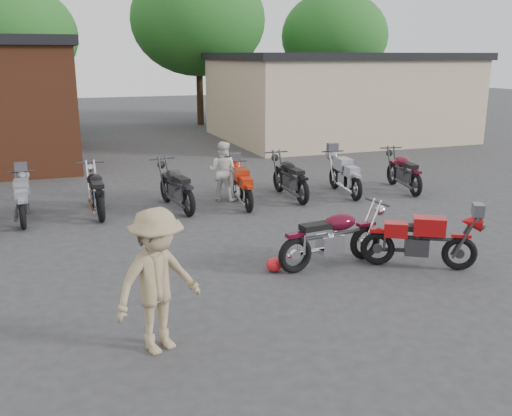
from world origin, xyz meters
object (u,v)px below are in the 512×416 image
object	(u,v)px
person_tan	(158,281)
row_bike_5	(290,175)
person_light	(223,171)
row_bike_7	(404,169)
row_bike_2	(96,189)
row_bike_3	(176,184)
row_bike_1	(22,197)
helmet	(274,264)
vintage_motorcycle	(334,233)
sportbike	(421,237)
row_bike_6	(345,173)
row_bike_4	(242,184)

from	to	relation	value
person_tan	row_bike_5	distance (m)	8.38
person_light	person_tan	xyz separation A→B (m)	(-3.08, -7.23, 0.17)
row_bike_7	person_light	bearing A→B (deg)	92.11
row_bike_2	row_bike_3	xyz separation A→B (m)	(1.89, -0.22, 0.01)
row_bike_1	row_bike_5	xyz separation A→B (m)	(6.59, -0.13, 0.05)
helmet	vintage_motorcycle	bearing A→B (deg)	-4.90
vintage_motorcycle	sportbike	xyz separation A→B (m)	(1.41, -0.63, -0.04)
sportbike	row_bike_1	xyz separation A→B (m)	(-6.70, 5.68, -0.01)
row_bike_5	row_bike_6	size ratio (longest dim) A/B	1.04
sportbike	row_bike_3	distance (m)	6.36
row_bike_4	row_bike_6	size ratio (longest dim) A/B	0.94
row_bike_2	row_bike_4	xyz separation A→B (m)	(3.53, -0.47, -0.06)
row_bike_4	helmet	bearing A→B (deg)	174.42
row_bike_7	vintage_motorcycle	bearing A→B (deg)	144.47
sportbike	person_light	distance (m)	6.21
row_bike_2	row_bike_4	bearing A→B (deg)	-98.85
helmet	sportbike	bearing A→B (deg)	-16.17
row_bike_6	row_bike_7	xyz separation A→B (m)	(1.78, -0.15, 0.01)
vintage_motorcycle	row_bike_3	size ratio (longest dim) A/B	0.97
sportbike	person_tan	distance (m)	5.11
person_tan	row_bike_3	xyz separation A→B (m)	(1.74, 6.81, -0.32)
row_bike_2	row_bike_5	distance (m)	4.96
row_bike_7	row_bike_1	bearing A→B (deg)	97.14
row_bike_4	row_bike_7	size ratio (longest dim) A/B	0.92
row_bike_5	person_light	bearing A→B (deg)	77.75
vintage_motorcycle	row_bike_5	xyz separation A→B (m)	(1.29, 4.92, 0.01)
vintage_motorcycle	row_bike_3	xyz separation A→B (m)	(-1.78, 4.87, 0.02)
row_bike_2	person_tan	bearing A→B (deg)	179.89
sportbike	helmet	bearing A→B (deg)	-164.78
sportbike	row_bike_2	bearing A→B (deg)	162.89
vintage_motorcycle	helmet	distance (m)	1.21
sportbike	row_bike_3	size ratio (longest dim) A/B	0.91
row_bike_3	row_bike_7	bearing A→B (deg)	-99.78
row_bike_6	row_bike_7	distance (m)	1.78
row_bike_6	vintage_motorcycle	bearing A→B (deg)	155.00
sportbike	row_bike_2	xyz separation A→B (m)	(-5.07, 5.73, 0.04)
vintage_motorcycle	person_tan	size ratio (longest dim) A/B	1.10
vintage_motorcycle	row_bike_4	distance (m)	4.63
person_tan	row_bike_6	distance (m)	9.27
helmet	row_bike_4	distance (m)	4.65
row_bike_1	row_bike_4	xyz separation A→B (m)	(5.16, -0.42, -0.01)
vintage_motorcycle	row_bike_5	distance (m)	5.08
person_light	row_bike_4	distance (m)	0.77
row_bike_1	row_bike_3	world-z (taller)	row_bike_3
helmet	row_bike_4	bearing A→B (deg)	77.81
helmet	person_tan	bearing A→B (deg)	-139.82
person_tan	row_bike_5	world-z (taller)	person_tan
person_light	row_bike_2	distance (m)	3.23
row_bike_1	person_tan	bearing A→B (deg)	-165.82
person_tan	row_bike_6	bearing A→B (deg)	23.69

